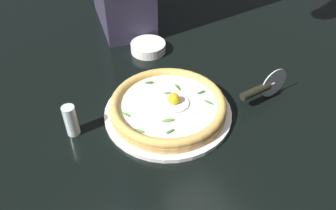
# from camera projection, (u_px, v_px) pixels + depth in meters

# --- Properties ---
(ground_plane) EXTENTS (2.40, 2.40, 0.03)m
(ground_plane) POSITION_uv_depth(u_px,v_px,m) (154.00, 118.00, 0.92)
(ground_plane) COLOR black
(ground_plane) RESTS_ON ground
(pizza_plate) EXTENTS (0.33, 0.33, 0.01)m
(pizza_plate) POSITION_uv_depth(u_px,v_px,m) (168.00, 112.00, 0.90)
(pizza_plate) COLOR white
(pizza_plate) RESTS_ON ground
(pizza) EXTENTS (0.30, 0.30, 0.05)m
(pizza) POSITION_uv_depth(u_px,v_px,m) (168.00, 106.00, 0.89)
(pizza) COLOR #DDA55C
(pizza) RESTS_ON pizza_plate
(side_bowl) EXTENTS (0.11, 0.11, 0.03)m
(side_bowl) POSITION_uv_depth(u_px,v_px,m) (148.00, 47.00, 1.13)
(side_bowl) COLOR white
(side_bowl) RESTS_ON ground
(pizza_cutter) EXTENTS (0.16, 0.02, 0.09)m
(pizza_cutter) POSITION_uv_depth(u_px,v_px,m) (262.00, 88.00, 0.92)
(pizza_cutter) COLOR silver
(pizza_cutter) RESTS_ON ground
(pepper_shaker) EXTENTS (0.03, 0.03, 0.08)m
(pepper_shaker) POSITION_uv_depth(u_px,v_px,m) (71.00, 121.00, 0.83)
(pepper_shaker) COLOR silver
(pepper_shaker) RESTS_ON ground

